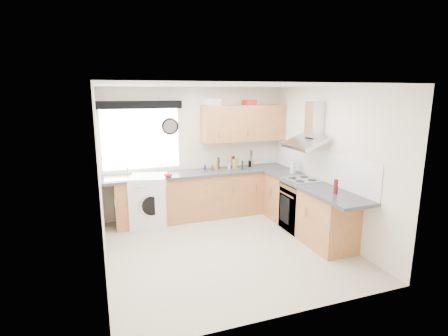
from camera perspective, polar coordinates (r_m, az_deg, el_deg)
name	(u,v)px	position (r m, az deg, el deg)	size (l,w,h in m)	color
ground_plane	(227,248)	(5.64, 0.53, -12.96)	(3.60, 3.60, 0.00)	beige
ceiling	(228,85)	(5.09, 0.59, 13.36)	(3.60, 3.60, 0.02)	white
wall_back	(196,152)	(6.91, -4.61, 2.66)	(3.60, 0.02, 2.50)	silver
wall_front	(288,208)	(3.65, 10.43, -6.40)	(3.60, 0.02, 2.50)	silver
wall_left	(100,181)	(4.92, -19.54, -2.02)	(0.02, 3.60, 2.50)	silver
wall_right	(329,163)	(6.07, 16.71, 0.82)	(0.02, 3.60, 2.50)	silver
window	(141,139)	(6.66, -13.41, 4.61)	(1.40, 0.02, 1.10)	white
window_blind	(140,105)	(6.52, -13.60, 10.00)	(1.50, 0.18, 0.14)	black
splashback	(317,164)	(6.32, 15.00, 0.71)	(0.01, 3.00, 0.54)	white
base_cab_back	(196,196)	(6.80, -4.67, -4.61)	(3.00, 0.58, 0.86)	#995E33
base_cab_corner	(270,189)	(7.35, 7.50, -3.38)	(0.60, 0.60, 0.86)	#995E33
base_cab_right	(306,209)	(6.24, 13.26, -6.49)	(0.58, 2.10, 0.86)	#995E33
worktop_back	(200,173)	(6.70, -3.89, -0.83)	(3.60, 0.62, 0.05)	#303135
worktop_right	(312,186)	(5.98, 14.17, -2.79)	(0.62, 2.42, 0.05)	#303135
sink	(129,175)	(6.46, -15.32, -1.15)	(0.84, 0.46, 0.10)	#B3B9BC
oven	(301,206)	(6.36, 12.45, -6.14)	(0.56, 0.58, 0.85)	black
hob_plate	(302,179)	(6.22, 12.66, -1.84)	(0.52, 0.52, 0.01)	#B3B9BC
extractor_hood	(310,130)	(6.13, 13.83, 6.01)	(0.52, 0.78, 0.66)	#B3B9BC
upper_cabinets	(244,123)	(6.98, 3.30, 7.33)	(1.70, 0.35, 0.70)	#995E33
washing_machine	(149,201)	(6.53, -12.11, -5.24)	(0.64, 0.62, 0.94)	white
wall_clock	(170,126)	(6.69, -8.77, 6.72)	(0.32, 0.32, 0.04)	black
casserole	(211,102)	(6.82, -2.10, 10.73)	(0.32, 0.23, 0.13)	white
storage_box	(249,103)	(6.95, 4.15, 10.61)	(0.22, 0.19, 0.10)	red
utensil_pot	(251,162)	(7.25, 4.44, 0.92)	(0.10, 0.10, 0.13)	gray
kitchen_roll	(293,167)	(6.69, 11.20, 0.11)	(0.10, 0.10, 0.22)	white
tomato_cluster	(168,175)	(6.35, -9.15, -1.18)	(0.13, 0.13, 0.06)	red
jar_0	(217,166)	(6.66, -1.22, 0.40)	(0.05, 0.05, 0.24)	olive
jar_1	(229,166)	(6.88, 0.84, 0.30)	(0.06, 0.06, 0.12)	#BCACA0
jar_2	(218,163)	(6.91, -0.93, 0.79)	(0.05, 0.05, 0.23)	#3A1418
jar_3	(233,162)	(7.04, 1.51, 1.03)	(0.07, 0.07, 0.23)	#331213
jar_4	(242,165)	(6.85, 3.03, 0.46)	(0.04, 0.04, 0.18)	black
jar_5	(205,168)	(6.82, -3.10, 0.05)	(0.05, 0.05, 0.10)	navy
jar_6	(237,163)	(6.94, 2.06, 0.75)	(0.04, 0.04, 0.21)	olive
jar_7	(250,164)	(7.14, 4.22, 0.71)	(0.06, 0.06, 0.12)	black
jar_8	(234,164)	(6.94, 1.64, 0.66)	(0.07, 0.07, 0.19)	olive
jar_9	(212,167)	(6.83, -1.92, 0.09)	(0.04, 0.04, 0.10)	brown
bottle_0	(336,187)	(5.49, 17.78, -2.92)	(0.07, 0.07, 0.22)	#571213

